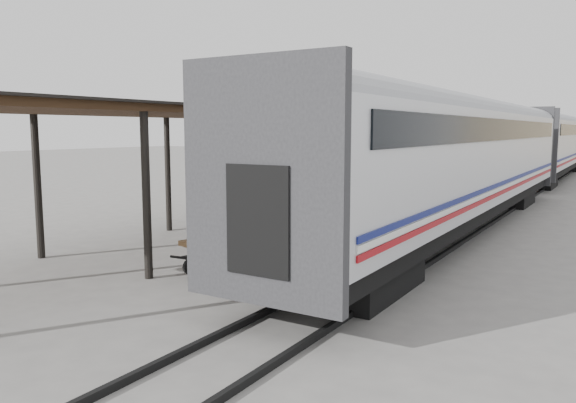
# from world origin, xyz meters

# --- Properties ---
(ground) EXTENTS (160.00, 160.00, 0.00)m
(ground) POSITION_xyz_m (0.00, 0.00, 0.00)
(ground) COLOR slate
(ground) RESTS_ON ground
(train) EXTENTS (3.45, 76.01, 4.01)m
(train) POSITION_xyz_m (3.19, 33.79, 2.69)
(train) COLOR silver
(train) RESTS_ON ground
(canopy) EXTENTS (4.90, 64.30, 4.15)m
(canopy) POSITION_xyz_m (-3.40, 24.00, 4.00)
(canopy) COLOR #422B19
(canopy) RESTS_ON ground
(rails) EXTENTS (1.54, 150.00, 0.12)m
(rails) POSITION_xyz_m (3.20, 34.00, 0.06)
(rails) COLOR black
(rails) RESTS_ON ground
(building_left) EXTENTS (12.00, 8.00, 6.00)m
(building_left) POSITION_xyz_m (-10.00, 82.00, 3.00)
(building_left) COLOR tan
(building_left) RESTS_ON ground
(baggage_cart) EXTENTS (1.85, 2.65, 0.86)m
(baggage_cart) POSITION_xyz_m (0.00, -0.45, 0.65)
(baggage_cart) COLOR brown
(baggage_cart) RESTS_ON ground
(suitcase_stack) EXTENTS (1.41, 1.15, 0.44)m
(suitcase_stack) POSITION_xyz_m (-0.03, -0.06, 1.03)
(suitcase_stack) COLOR #313134
(suitcase_stack) RESTS_ON baggage_cart
(luggage_tug) EXTENTS (1.25, 1.60, 1.24)m
(luggage_tug) POSITION_xyz_m (-3.15, 21.30, 0.57)
(luggage_tug) COLOR maroon
(luggage_tug) RESTS_ON ground
(porter) EXTENTS (0.40, 0.60, 1.63)m
(porter) POSITION_xyz_m (0.25, -1.10, 1.68)
(porter) COLOR navy
(porter) RESTS_ON baggage_cart
(pedestrian) EXTENTS (1.10, 0.48, 1.86)m
(pedestrian) POSITION_xyz_m (-2.86, 15.45, 0.93)
(pedestrian) COLOR black
(pedestrian) RESTS_ON ground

